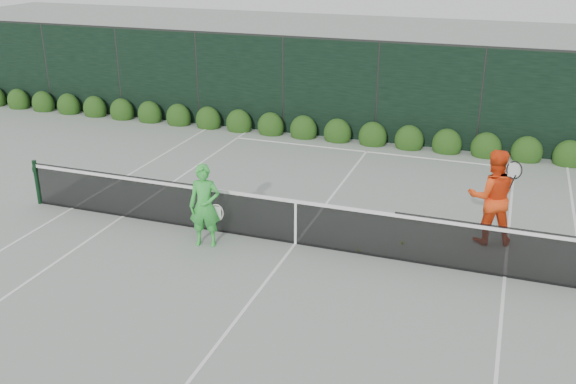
% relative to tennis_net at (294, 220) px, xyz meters
% --- Properties ---
extents(ground, '(80.00, 80.00, 0.00)m').
position_rel_tennis_net_xyz_m(ground, '(0.02, 0.00, -0.53)').
color(ground, gray).
rests_on(ground, ground).
extents(tennis_net, '(12.90, 0.10, 1.07)m').
position_rel_tennis_net_xyz_m(tennis_net, '(0.00, 0.00, 0.00)').
color(tennis_net, '#11331A').
rests_on(tennis_net, ground).
extents(player_woman, '(0.71, 0.55, 1.73)m').
position_rel_tennis_net_xyz_m(player_woman, '(-1.69, -0.64, 0.33)').
color(player_woman, green).
rests_on(player_woman, ground).
extents(player_man, '(1.13, 0.98, 2.00)m').
position_rel_tennis_net_xyz_m(player_man, '(3.72, 1.45, 0.47)').
color(player_man, '#FF4715').
rests_on(player_man, ground).
extents(court_lines, '(11.03, 23.83, 0.01)m').
position_rel_tennis_net_xyz_m(court_lines, '(0.02, 0.00, -0.53)').
color(court_lines, white).
rests_on(court_lines, ground).
extents(windscreen_fence, '(32.00, 21.07, 3.06)m').
position_rel_tennis_net_xyz_m(windscreen_fence, '(0.02, -2.71, 0.98)').
color(windscreen_fence, black).
rests_on(windscreen_fence, ground).
extents(hedge_row, '(31.66, 0.65, 0.94)m').
position_rel_tennis_net_xyz_m(hedge_row, '(0.02, 7.15, -0.30)').
color(hedge_row, '#16350E').
rests_on(hedge_row, ground).
extents(tennis_balls, '(4.36, 0.74, 0.07)m').
position_rel_tennis_net_xyz_m(tennis_balls, '(0.42, 0.41, -0.50)').
color(tennis_balls, '#B0DF31').
rests_on(tennis_balls, ground).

